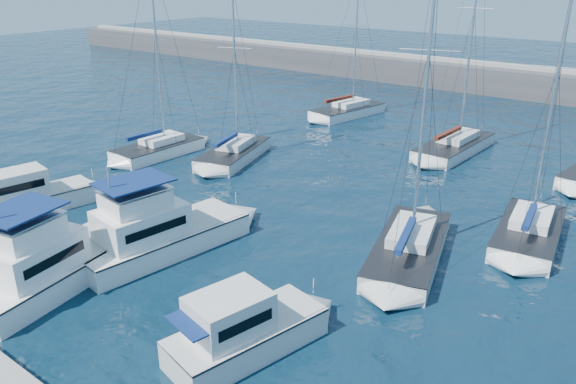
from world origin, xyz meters
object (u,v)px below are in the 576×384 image
Objects in this scene: sailboat_mid_e at (529,232)px; sailboat_back_b at (454,146)px; sailboat_mid_d at (409,248)px; sailboat_back_a at (348,111)px; motor_yacht_port_inner at (47,264)px; sailboat_mid_b at (234,153)px; motor_yacht_stbd_inner at (155,233)px; sailboat_mid_a at (158,149)px; motor_yacht_stbd_outer at (242,332)px; motor_yacht_port_outer at (29,198)px.

sailboat_mid_e is 0.83× the size of sailboat_back_b.
sailboat_mid_d reaches higher than sailboat_mid_e.
sailboat_mid_d is 29.94m from sailboat_back_a.
sailboat_mid_e is (16.58, 18.53, -0.60)m from motor_yacht_port_inner.
sailboat_mid_b is 22.42m from sailboat_mid_e.
sailboat_mid_a is (-12.81, 11.12, -0.59)m from motor_yacht_stbd_inner.
sailboat_mid_d is at bearing -72.12° from sailboat_back_b.
motor_yacht_stbd_inner is at bearing -146.44° from sailboat_mid_e.
motor_yacht_stbd_outer is at bearing -12.80° from motor_yacht_stbd_inner.
motor_yacht_stbd_inner is 0.64× the size of sailboat_mid_e.
sailboat_mid_a is 28.05m from sailboat_mid_e.
sailboat_mid_b is 0.96× the size of sailboat_back_a.
sailboat_mid_e is (22.41, -0.65, 0.02)m from sailboat_mid_b.
sailboat_mid_d is 1.19× the size of sailboat_back_a.
sailboat_mid_e is at bearing 38.16° from motor_yacht_port_inner.
sailboat_back_a is (-18.32, 23.68, -0.02)m from sailboat_mid_d.
sailboat_mid_b is at bearing 96.91° from motor_yacht_port_inner.
sailboat_back_a reaches higher than motor_yacht_stbd_inner.
motor_yacht_stbd_inner is 26.80m from sailboat_back_b.
sailboat_back_a is at bearing 89.50° from motor_yacht_port_inner.
sailboat_mid_a is 6.24m from sailboat_mid_b.
motor_yacht_stbd_inner is at bearing -99.66° from sailboat_back_b.
motor_yacht_port_inner is at bearing -100.15° from sailboat_back_b.
sailboat_mid_b is (3.02, 15.09, -0.43)m from motor_yacht_port_outer.
motor_yacht_port_inner is at bearing -53.02° from sailboat_mid_a.
sailboat_mid_d is (23.58, -3.51, -0.01)m from sailboat_mid_a.
motor_yacht_port_outer is at bearing -165.77° from motor_yacht_stbd_inner.
sailboat_back_b is at bearing 26.20° from sailboat_mid_b.
sailboat_mid_a is at bearing -138.24° from sailboat_back_b.
sailboat_mid_b is at bearing 125.45° from motor_yacht_stbd_inner.
motor_yacht_port_inner is 17.71m from sailboat_mid_d.
sailboat_mid_d is at bearing -135.31° from sailboat_mid_e.
sailboat_back_a is 14.25m from sailboat_back_b.
motor_yacht_stbd_outer is 38.54m from sailboat_back_a.
sailboat_mid_a is at bearing 159.08° from motor_yacht_stbd_outer.
sailboat_back_b is (7.17, 31.38, -0.59)m from motor_yacht_port_inner.
sailboat_mid_a is (-2.53, 12.25, -0.40)m from motor_yacht_port_outer.
motor_yacht_port_inner is 19.92m from sailboat_mid_a.
motor_yacht_port_outer is 12.51m from sailboat_mid_a.
motor_yacht_port_outer is 1.08× the size of motor_yacht_stbd_outer.
motor_yacht_stbd_outer is 17.83m from sailboat_mid_e.
sailboat_back_a is (-6.12, 36.51, -0.62)m from motor_yacht_port_inner.
sailboat_mid_d reaches higher than sailboat_back_a.
motor_yacht_stbd_outer is (10.53, 1.76, -0.19)m from motor_yacht_port_inner.
motor_yacht_port_outer is at bearing 145.21° from motor_yacht_port_inner.
sailboat_mid_b is at bearing -134.10° from sailboat_back_b.
sailboat_mid_d is 7.19m from sailboat_mid_e.
motor_yacht_port_outer is at bearing -84.26° from sailboat_back_a.
sailboat_mid_a is (-21.92, 14.58, -0.40)m from motor_yacht_stbd_outer.
sailboat_mid_b reaches higher than motor_yacht_stbd_outer.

